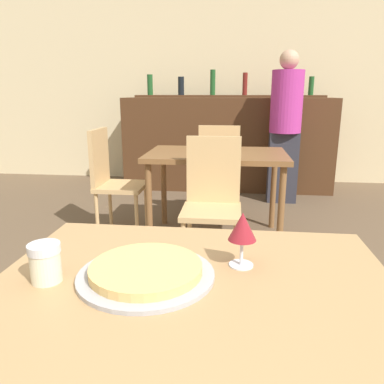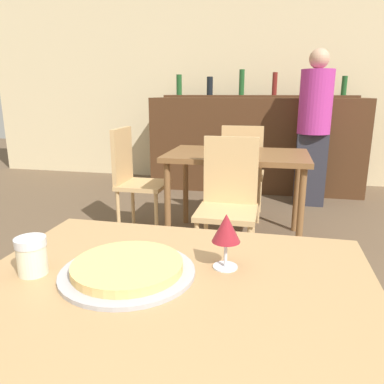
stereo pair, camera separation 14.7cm
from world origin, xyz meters
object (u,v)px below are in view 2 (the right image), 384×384
object	(u,v)px
chair_far_side_back	(242,167)
person_standing	(314,124)
chair_far_side_front	(228,196)
pizza_tray	(128,269)
wine_glass	(226,230)
cheese_shaker	(32,256)
chair_far_side_left	(134,174)

from	to	relation	value
chair_far_side_back	person_standing	world-z (taller)	person_standing
chair_far_side_back	person_standing	size ratio (longest dim) A/B	0.56
chair_far_side_front	person_standing	distance (m)	1.89
chair_far_side_back	person_standing	bearing A→B (deg)	-136.15
pizza_tray	wine_glass	world-z (taller)	wine_glass
cheese_shaker	wine_glass	world-z (taller)	wine_glass
chair_far_side_back	cheese_shaker	xyz separation A→B (m)	(-0.33, -2.72, 0.27)
pizza_tray	wine_glass	distance (m)	0.29
chair_far_side_back	cheese_shaker	bearing A→B (deg)	83.00
chair_far_side_front	chair_far_side_back	bearing A→B (deg)	90.00
chair_far_side_front	chair_far_side_back	world-z (taller)	same
cheese_shaker	person_standing	xyz separation A→B (m)	(1.02, 3.38, 0.10)
chair_far_side_left	wine_glass	bearing A→B (deg)	-152.33
chair_far_side_left	cheese_shaker	world-z (taller)	chair_far_side_left
cheese_shaker	person_standing	bearing A→B (deg)	73.21
chair_far_side_front	chair_far_side_left	xyz separation A→B (m)	(-0.90, 0.53, 0.00)
chair_far_side_left	chair_far_side_front	bearing A→B (deg)	-120.66
chair_far_side_front	wine_glass	xyz separation A→B (m)	(0.17, -1.51, 0.33)
chair_far_side_left	wine_glass	distance (m)	2.33
chair_far_side_left	wine_glass	size ratio (longest dim) A/B	5.78
chair_far_side_front	pizza_tray	xyz separation A→B (m)	(-0.08, -1.61, 0.23)
person_standing	chair_far_side_front	bearing A→B (deg)	-111.70
chair_far_side_front	cheese_shaker	size ratio (longest dim) A/B	8.86
chair_far_side_left	pizza_tray	bearing A→B (deg)	-159.10
cheese_shaker	pizza_tray	bearing A→B (deg)	11.22
pizza_tray	chair_far_side_back	bearing A→B (deg)	88.26
chair_far_side_left	pizza_tray	xyz separation A→B (m)	(0.82, -2.14, 0.23)
chair_far_side_back	chair_far_side_front	bearing A→B (deg)	90.00
chair_far_side_left	cheese_shaker	size ratio (longest dim) A/B	8.86
pizza_tray	cheese_shaker	world-z (taller)	cheese_shaker
chair_far_side_left	person_standing	size ratio (longest dim) A/B	0.56
chair_far_side_front	chair_far_side_left	distance (m)	1.04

